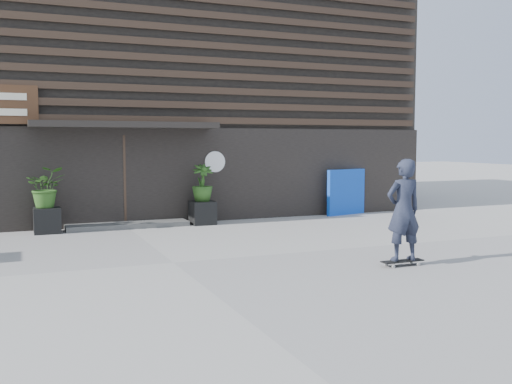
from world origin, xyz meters
name	(u,v)px	position (x,y,z in m)	size (l,w,h in m)	color
ground	(173,263)	(0.00, 0.00, 0.00)	(80.00, 80.00, 0.00)	#9D9A95
entrance_step	(128,225)	(0.00, 4.60, 0.06)	(3.00, 0.80, 0.12)	#464543
planter_pot_left	(47,220)	(-1.90, 4.40, 0.30)	(0.60, 0.60, 0.60)	black
bamboo_left	(46,187)	(-1.90, 4.40, 1.08)	(0.86, 0.75, 0.96)	#2D591E
planter_pot_right	(203,213)	(1.90, 4.40, 0.30)	(0.60, 0.60, 0.60)	black
bamboo_right	(202,183)	(1.90, 4.40, 1.08)	(0.54, 0.54, 0.96)	#2D591E
blue_tarp	(346,192)	(6.38, 4.70, 0.66)	(1.41, 0.12, 1.33)	#0D3CB3
building	(97,85)	(0.00, 9.96, 3.99)	(18.00, 11.00, 8.00)	black
skateboarder	(404,210)	(3.60, -1.77, 0.97)	(0.78, 0.45, 1.85)	black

